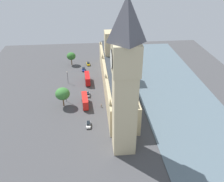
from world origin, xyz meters
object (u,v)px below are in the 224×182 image
Objects in this scene: car_white_under_trees at (88,124)px; car_silver_corner at (88,94)px; clock_tower at (125,80)px; street_lamp_slot_10 at (66,93)px; plane_tree_opposite_hall at (71,56)px; parliament_building at (115,74)px; street_lamp_far_end at (67,75)px; double_decker_bus_near_tower at (87,78)px; pedestrian_kerbside at (101,106)px; plane_tree_trailing at (63,94)px; car_blue_midblock at (84,69)px; car_yellow_cab_by_river_gate at (88,64)px; double_decker_bus_leading at (85,101)px.

car_silver_corner is at bearing -89.25° from car_white_under_trees.
street_lamp_slot_10 is at bearing -56.19° from clock_tower.
plane_tree_opposite_hall is (22.33, -78.43, -22.15)m from clock_tower.
parliament_building is at bearing -92.02° from clock_tower.
street_lamp_far_end is at bearing 125.90° from car_silver_corner.
double_decker_bus_near_tower is 25.77m from pedestrian_kerbside.
plane_tree_trailing is 1.32× the size of street_lamp_far_end.
car_blue_midblock is (16.50, -21.64, -6.56)m from parliament_building.
car_silver_corner is 24.51m from car_white_under_trees.
car_yellow_cab_by_river_gate is 38.60m from car_silver_corner.
car_yellow_cab_by_river_gate is (13.66, -29.93, -6.56)m from parliament_building.
car_blue_midblock is 0.66× the size of street_lamp_far_end.
street_lamp_slot_10 is at bearing -62.28° from car_white_under_trees.
parliament_building is at bearing -151.57° from street_lamp_slot_10.
double_decker_bus_leading is 7.94m from pedestrian_kerbside.
car_yellow_cab_by_river_gate is 0.53× the size of plane_tree_trailing.
parliament_building is at bearing -112.55° from car_white_under_trees.
plane_tree_opposite_hall reaches higher than car_silver_corner.
plane_tree_opposite_hall is (7.50, -9.59, 4.83)m from car_blue_midblock.
parliament_building is at bearing -136.17° from double_decker_bus_leading.
street_lamp_far_end reaches higher than car_white_under_trees.
plane_tree_trailing is (11.18, 8.00, 5.52)m from car_silver_corner.
double_decker_bus_near_tower is 21.33m from street_lamp_slot_10.
street_lamp_far_end reaches higher than car_yellow_cab_by_river_gate.
car_blue_midblock and car_silver_corner have the same top height.
clock_tower is 75.41m from car_blue_midblock.
car_yellow_cab_by_river_gate is 48.38m from plane_tree_trailing.
double_decker_bus_leading is (1.87, 47.26, 1.74)m from car_yellow_cab_by_river_gate.
plane_tree_trailing is at bearing 33.23° from parliament_building.
car_silver_corner is at bearing -144.42° from plane_tree_trailing.
parliament_building reaches higher than double_decker_bus_leading.
double_decker_bus_leading reaches higher than car_white_under_trees.
car_blue_midblock is at bearing -102.81° from street_lamp_slot_10.
car_blue_midblock is 30.39m from car_silver_corner.
car_blue_midblock is 18.21m from street_lamp_far_end.
pedestrian_kerbside is at bearing -88.76° from car_yellow_cab_by_river_gate.
car_white_under_trees is (-1.31, 15.84, -1.75)m from double_decker_bus_leading.
car_silver_corner is at bearing 87.06° from double_decker_bus_near_tower.
plane_tree_trailing is at bearing -109.32° from car_yellow_cab_by_river_gate.
car_white_under_trees is 22.71m from street_lamp_slot_10.
car_silver_corner is (0.60, 38.60, -0.00)m from car_yellow_cab_by_river_gate.
clock_tower is at bearing 105.89° from plane_tree_opposite_hall.
pedestrian_kerbside is at bearing 123.18° from street_lamp_far_end.
street_lamp_slot_10 is at bearing -106.56° from plane_tree_trailing.
pedestrian_kerbside is 18.43m from plane_tree_trailing.
street_lamp_far_end is (23.13, -53.11, -23.05)m from clock_tower.
street_lamp_slot_10 is (-1.03, -3.45, -1.86)m from plane_tree_trailing.
street_lamp_far_end reaches higher than car_silver_corner.
plane_tree_trailing is at bearing -55.14° from car_white_under_trees.
parliament_building is at bearing 31.36° from car_silver_corner.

